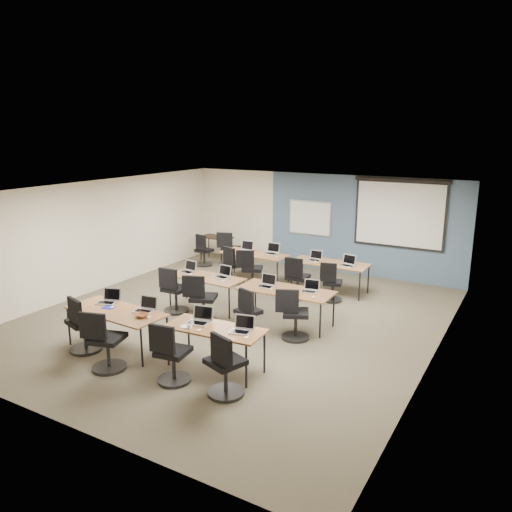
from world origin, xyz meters
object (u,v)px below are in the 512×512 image
Objects in this scene: laptop_2 at (200,319)px; laptop_5 at (223,274)px; task_chair_9 at (251,273)px; spare_chair_b at (203,253)px; training_table_front_right at (215,331)px; laptop_1 at (146,308)px; whiteboard at (310,218)px; task_chair_8 at (231,268)px; laptop_4 at (188,269)px; task_chair_4 at (174,294)px; task_chair_3 at (225,370)px; task_chair_6 at (248,316)px; projector_screen at (400,210)px; utility_table at (216,239)px; task_chair_11 at (331,285)px; training_table_back_left at (255,255)px; task_chair_1 at (105,346)px; laptop_7 at (310,289)px; task_chair_2 at (171,358)px; laptop_10 at (315,258)px; training_table_mid_left at (206,279)px; task_chair_5 at (201,303)px; laptop_3 at (242,328)px; laptop_6 at (267,284)px; laptop_9 at (272,251)px; spare_chair_a at (229,252)px; task_chair_7 at (294,318)px; laptop_0 at (109,299)px; laptop_8 at (246,249)px; task_chair_10 at (297,281)px; training_table_mid_right at (286,291)px; task_chair_0 at (83,329)px; laptop_11 at (348,263)px; training_table_front_left at (116,313)px.

laptop_5 is (-1.15, 2.42, -0.00)m from laptop_2.
task_chair_9 reaches higher than spare_chair_b.
training_table_front_right is 1.52m from laptop_1.
whiteboard is 2.86m from task_chair_8.
laptop_4 is 0.32× the size of task_chair_4.
task_chair_3 is 1.08× the size of task_chair_6.
projector_screen is 2.48× the size of utility_table.
laptop_5 is at bearing -153.70° from task_chair_11.
task_chair_4 is at bearing -69.54° from task_chair_8.
task_chair_4 is (-1.94, 1.69, -0.37)m from laptop_2.
training_table_back_left is 5.67m from task_chair_1.
task_chair_9 reaches higher than utility_table.
laptop_4 is 1.08× the size of laptop_7.
task_chair_1 reaches higher than task_chair_6.
laptop_1 is (-0.26, -6.53, -0.66)m from whiteboard.
task_chair_2 reaches higher than laptop_10.
task_chair_2 is (1.51, -3.06, -0.26)m from training_table_mid_left.
task_chair_1 is 1.00× the size of task_chair_5.
training_table_mid_left is 1.66× the size of task_chair_4.
training_table_mid_left is at bearing -54.74° from utility_table.
projector_screen is at bearing 57.89° from laptop_1.
utility_table is (-4.47, 5.78, -0.13)m from laptop_3.
laptop_6 is 1.95m from task_chair_11.
spare_chair_a is (-1.69, 0.57, -0.36)m from laptop_9.
laptop_5 is at bearing 169.69° from laptop_7.
projector_screen reaches higher than task_chair_4.
task_chair_7 is at bearing 36.17° from task_chair_6.
task_chair_7 reaches higher than laptop_1.
task_chair_3 is at bearing -50.84° from utility_table.
task_chair_5 is (-2.65, -5.01, -1.45)m from projector_screen.
laptop_9 is (-0.18, 3.38, 0.36)m from task_chair_5.
projector_screen reaches higher than task_chair_2.
laptop_9 is at bearing 99.05° from laptop_5.
laptop_0 is 5.24m from laptop_10.
laptop_8 is 0.36× the size of task_chair_10.
task_chair_8 is at bearing -42.72° from utility_table.
laptop_8 is at bearing -28.81° from utility_table.
laptop_4 is at bearing 116.59° from task_chair_5.
task_chair_6 is at bearing -113.71° from training_table_mid_right.
task_chair_0 reaches higher than utility_table.
task_chair_5 is 2.46m from task_chair_9.
laptop_11 is at bearing 79.64° from laptop_7.
task_chair_3 reaches higher than laptop_7.
laptop_8 is 0.73m from laptop_9.
whiteboard reaches higher than training_table_back_left.
training_table_front_left is at bearing -74.09° from laptop_4.
spare_chair_a is (-2.02, -1.08, -1.02)m from whiteboard.
training_table_mid_right is at bearing 85.56° from laptop_3.
spare_chair_a is (-1.44, 3.16, -0.25)m from training_table_mid_left.
task_chair_4 reaches higher than laptop_1.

